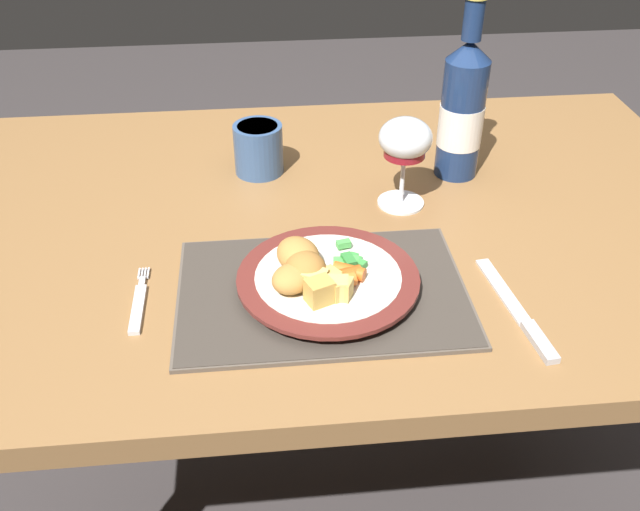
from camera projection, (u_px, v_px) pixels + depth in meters
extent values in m
plane|color=#383333|center=(335.00, 510.00, 1.51)|extent=(6.00, 6.00, 0.00)
cube|color=olive|center=(341.00, 224.00, 1.09)|extent=(1.23, 0.82, 0.04)
cube|color=olive|center=(64.00, 293.00, 1.55)|extent=(0.06, 0.06, 0.70)
cube|color=olive|center=(560.00, 263.00, 1.64)|extent=(0.06, 0.06, 0.70)
cube|color=brown|center=(322.00, 292.00, 0.92)|extent=(0.37, 0.26, 0.01)
cube|color=#3C352E|center=(322.00, 290.00, 0.92)|extent=(0.36, 0.25, 0.00)
cylinder|color=silver|center=(328.00, 283.00, 0.92)|extent=(0.19, 0.19, 0.01)
cylinder|color=maroon|center=(328.00, 278.00, 0.91)|extent=(0.24, 0.24, 0.01)
cylinder|color=silver|center=(328.00, 276.00, 0.91)|extent=(0.19, 0.19, 0.00)
ellipsoid|color=#B77F3D|center=(292.00, 278.00, 0.88)|extent=(0.07, 0.07, 0.03)
ellipsoid|color=#A87033|center=(306.00, 268.00, 0.89)|extent=(0.07, 0.07, 0.04)
ellipsoid|color=#B77F3D|center=(298.00, 255.00, 0.91)|extent=(0.07, 0.08, 0.04)
cube|color=green|center=(352.00, 259.00, 0.93)|extent=(0.02, 0.02, 0.01)
cube|color=green|center=(353.00, 260.00, 0.93)|extent=(0.03, 0.02, 0.01)
cube|color=green|center=(360.00, 263.00, 0.92)|extent=(0.02, 0.02, 0.01)
cube|color=#4CA84C|center=(343.00, 244.00, 0.96)|extent=(0.02, 0.01, 0.01)
cube|color=#4CA84C|center=(339.00, 265.00, 0.92)|extent=(0.02, 0.03, 0.01)
cube|color=#4CA84C|center=(351.00, 260.00, 0.93)|extent=(0.02, 0.02, 0.01)
cube|color=#338438|center=(349.00, 260.00, 0.92)|extent=(0.02, 0.03, 0.01)
cylinder|color=orange|center=(349.00, 271.00, 0.90)|extent=(0.04, 0.04, 0.02)
cylinder|color=orange|center=(343.00, 281.00, 0.89)|extent=(0.04, 0.03, 0.02)
cylinder|color=#CC5119|center=(348.00, 275.00, 0.90)|extent=(0.04, 0.03, 0.02)
cube|color=silver|center=(138.00, 309.00, 0.89)|extent=(0.01, 0.09, 0.01)
cube|color=silver|center=(142.00, 282.00, 0.94)|extent=(0.01, 0.02, 0.01)
cube|color=silver|center=(148.00, 273.00, 0.95)|extent=(0.00, 0.02, 0.00)
cube|color=silver|center=(145.00, 273.00, 0.95)|extent=(0.00, 0.02, 0.00)
cube|color=silver|center=(142.00, 273.00, 0.95)|extent=(0.00, 0.02, 0.00)
cube|color=silver|center=(139.00, 274.00, 0.95)|extent=(0.00, 0.02, 0.00)
cube|color=silver|center=(503.00, 291.00, 0.92)|extent=(0.03, 0.14, 0.00)
cube|color=#B2B2B7|center=(540.00, 342.00, 0.84)|extent=(0.03, 0.07, 0.01)
cylinder|color=silver|center=(401.00, 203.00, 1.10)|extent=(0.07, 0.07, 0.00)
cylinder|color=silver|center=(402.00, 179.00, 1.08)|extent=(0.01, 0.01, 0.08)
ellipsoid|color=silver|center=(406.00, 138.00, 1.04)|extent=(0.08, 0.08, 0.06)
cylinder|color=maroon|center=(405.00, 150.00, 1.05)|extent=(0.06, 0.06, 0.02)
cylinder|color=navy|center=(461.00, 119.00, 1.13)|extent=(0.07, 0.07, 0.19)
cone|color=navy|center=(470.00, 50.00, 1.07)|extent=(0.07, 0.07, 0.03)
cylinder|color=navy|center=(474.00, 19.00, 1.04)|extent=(0.03, 0.03, 0.06)
cylinder|color=white|center=(460.00, 125.00, 1.14)|extent=(0.07, 0.07, 0.07)
cube|color=#DBB256|center=(330.00, 278.00, 0.89)|extent=(0.03, 0.03, 0.02)
cube|color=#E5BC66|center=(315.00, 281.00, 0.88)|extent=(0.04, 0.03, 0.03)
cube|color=#E5BC66|center=(337.00, 288.00, 0.87)|extent=(0.03, 0.03, 0.03)
cube|color=gold|center=(319.00, 291.00, 0.86)|extent=(0.04, 0.04, 0.03)
cube|color=#DBB256|center=(337.00, 287.00, 0.87)|extent=(0.03, 0.03, 0.03)
cube|color=#DBB256|center=(341.00, 288.00, 0.87)|extent=(0.03, 0.03, 0.03)
cylinder|color=#385684|center=(258.00, 149.00, 1.17)|extent=(0.08, 0.08, 0.08)
cylinder|color=#1E2F48|center=(257.00, 128.00, 1.14)|extent=(0.07, 0.07, 0.01)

